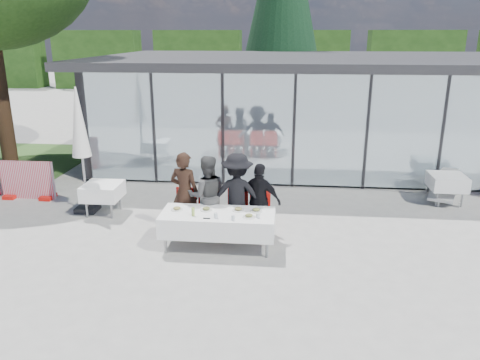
% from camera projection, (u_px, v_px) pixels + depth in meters
% --- Properties ---
extents(ground, '(90.00, 90.00, 0.00)m').
position_uv_depth(ground, '(242.00, 249.00, 9.44)').
color(ground, '#A19F99').
rests_on(ground, ground).
extents(pavilion, '(14.80, 8.80, 3.44)m').
position_uv_depth(pavilion, '(321.00, 93.00, 16.36)').
color(pavilion, gray).
rests_on(pavilion, ground).
extents(treeline, '(62.50, 2.00, 4.40)m').
position_uv_depth(treeline, '(251.00, 60.00, 35.55)').
color(treeline, '#193611').
rests_on(treeline, ground).
extents(dining_table, '(2.26, 0.96, 0.75)m').
position_uv_depth(dining_table, '(218.00, 223.00, 9.33)').
color(dining_table, white).
rests_on(dining_table, ground).
extents(diner_a, '(0.81, 0.81, 1.80)m').
position_uv_depth(diner_a, '(185.00, 193.00, 9.96)').
color(diner_a, '#321F16').
rests_on(diner_a, ground).
extents(diner_chair_a, '(0.44, 0.44, 0.97)m').
position_uv_depth(diner_chair_a, '(186.00, 208.00, 10.12)').
color(diner_chair_a, red).
rests_on(diner_chair_a, ground).
extents(diner_b, '(1.01, 1.01, 1.73)m').
position_uv_depth(diner_b, '(207.00, 195.00, 9.93)').
color(diner_b, '#4C4C4C').
rests_on(diner_b, ground).
extents(diner_chair_b, '(0.44, 0.44, 0.97)m').
position_uv_depth(diner_chair_b, '(208.00, 209.00, 10.07)').
color(diner_chair_b, red).
rests_on(diner_chair_b, ground).
extents(diner_c, '(1.18, 1.18, 1.80)m').
position_uv_depth(diner_c, '(237.00, 195.00, 9.85)').
color(diner_c, black).
rests_on(diner_c, ground).
extents(diner_chair_c, '(0.44, 0.44, 0.97)m').
position_uv_depth(diner_chair_c, '(237.00, 210.00, 10.01)').
color(diner_chair_c, red).
rests_on(diner_chair_c, ground).
extents(diner_d, '(1.19, 1.19, 1.59)m').
position_uv_depth(diner_d, '(260.00, 200.00, 9.84)').
color(diner_d, black).
rests_on(diner_d, ground).
extents(diner_chair_d, '(0.44, 0.44, 0.97)m').
position_uv_depth(diner_chair_d, '(260.00, 211.00, 9.97)').
color(diner_chair_d, red).
rests_on(diner_chair_d, ground).
extents(plate_a, '(0.25, 0.25, 0.07)m').
position_uv_depth(plate_a, '(177.00, 209.00, 9.42)').
color(plate_a, white).
rests_on(plate_a, dining_table).
extents(plate_b, '(0.25, 0.25, 0.07)m').
position_uv_depth(plate_b, '(206.00, 209.00, 9.40)').
color(plate_b, white).
rests_on(plate_b, dining_table).
extents(plate_c, '(0.25, 0.25, 0.07)m').
position_uv_depth(plate_c, '(238.00, 209.00, 9.38)').
color(plate_c, white).
rests_on(plate_c, dining_table).
extents(plate_d, '(0.25, 0.25, 0.07)m').
position_uv_depth(plate_d, '(256.00, 210.00, 9.34)').
color(plate_d, white).
rests_on(plate_d, dining_table).
extents(plate_extra, '(0.25, 0.25, 0.07)m').
position_uv_depth(plate_extra, '(249.00, 216.00, 9.04)').
color(plate_extra, white).
rests_on(plate_extra, dining_table).
extents(juice_bottle, '(0.06, 0.06, 0.17)m').
position_uv_depth(juice_bottle, '(193.00, 212.00, 9.10)').
color(juice_bottle, '#A1C351').
rests_on(juice_bottle, dining_table).
extents(drinking_glasses, '(0.88, 0.25, 0.10)m').
position_uv_depth(drinking_glasses, '(236.00, 216.00, 8.96)').
color(drinking_glasses, silver).
rests_on(drinking_glasses, dining_table).
extents(folded_eyeglasses, '(0.14, 0.03, 0.01)m').
position_uv_depth(folded_eyeglasses, '(207.00, 218.00, 8.98)').
color(folded_eyeglasses, black).
rests_on(folded_eyeglasses, dining_table).
extents(spare_table_left, '(0.86, 0.86, 0.74)m').
position_uv_depth(spare_table_left, '(103.00, 191.00, 11.14)').
color(spare_table_left, white).
rests_on(spare_table_left, ground).
extents(spare_table_right, '(0.86, 0.86, 0.74)m').
position_uv_depth(spare_table_right, '(447.00, 182.00, 11.84)').
color(spare_table_right, white).
rests_on(spare_table_right, ground).
extents(market_umbrella, '(0.50, 0.50, 3.00)m').
position_uv_depth(market_umbrella, '(80.00, 131.00, 10.85)').
color(market_umbrella, black).
rests_on(market_umbrella, ground).
extents(lounger, '(1.06, 1.46, 0.72)m').
position_uv_depth(lounger, '(443.00, 189.00, 12.26)').
color(lounger, silver).
rests_on(lounger, ground).
extents(grass_patch, '(5.00, 5.00, 0.02)m').
position_uv_depth(grass_patch, '(11.00, 161.00, 15.93)').
color(grass_patch, '#385926').
rests_on(grass_patch, ground).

